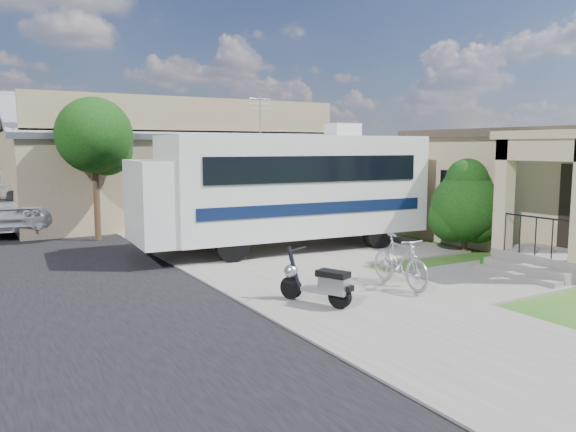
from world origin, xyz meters
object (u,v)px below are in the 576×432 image
shrub (466,204)px  pickup_truck (16,208)px  scooter (320,283)px  garden_hose (489,265)px  motorhome (285,186)px  bicycle (400,264)px

shrub → pickup_truck: bearing=134.1°
pickup_truck → scooter: bearing=117.3°
scooter → garden_hose: (5.51, 0.71, -0.37)m
motorhome → garden_hose: size_ratio=20.16×
motorhome → scooter: motorhome is taller
shrub → pickup_truck: shrub is taller
motorhome → scooter: size_ratio=5.74×
shrub → bicycle: 5.18m
scooter → pickup_truck: pickup_truck is taller
scooter → pickup_truck: size_ratio=0.26×
motorhome → garden_hose: bearing=-53.6°
garden_hose → scooter: bearing=-172.7°
motorhome → pickup_truck: size_ratio=1.47×
bicycle → pickup_truck: size_ratio=0.31×
bicycle → pickup_truck: pickup_truck is taller
bicycle → garden_hose: size_ratio=4.32×
scooter → motorhome: bearing=42.6°
bicycle → garden_hose: bearing=11.9°
shrub → bicycle: shrub is taller
pickup_truck → garden_hose: size_ratio=13.71×
motorhome → shrub: 5.23m
motorhome → scooter: bearing=-109.9°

